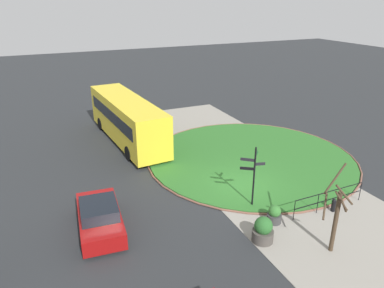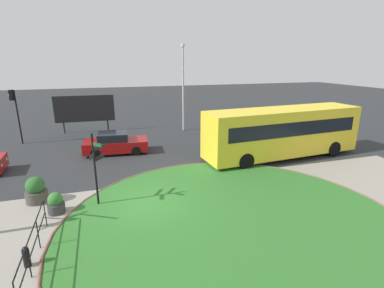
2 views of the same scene
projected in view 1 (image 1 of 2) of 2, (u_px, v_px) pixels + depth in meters
name	position (u px, v px, depth m)	size (l,w,h in m)	color
ground	(242.00, 186.00, 20.83)	(120.00, 120.00, 0.00)	#282B2D
sidewalk_paving	(269.00, 180.00, 21.53)	(32.00, 8.30, 0.02)	gray
grass_island	(251.00, 157.00, 24.46)	(13.62, 13.62, 0.10)	#2D6B28
grass_kerb_ring	(251.00, 157.00, 24.46)	(13.93, 13.93, 0.11)	brown
signpost_directional	(253.00, 172.00, 18.20)	(0.64, 1.13, 3.34)	black
bollard_foreground	(334.00, 205.00, 18.29)	(0.22, 0.22, 0.72)	black
railing_grass_edge	(329.00, 198.00, 18.28)	(0.09, 4.43, 1.10)	black
bus_yellow	(127.00, 119.00, 26.78)	(10.84, 3.23, 3.24)	yellow
car_far_lane	(100.00, 217.00, 16.73)	(4.43, 2.23, 1.46)	maroon
planter_near_signpost	(263.00, 231.00, 15.98)	(0.96, 0.96, 1.22)	#47423D
planter_kerbside	(274.00, 215.00, 17.36)	(0.70, 0.70, 0.93)	#383838
street_tree_bare	(336.00, 215.00, 14.90)	(1.30, 1.25, 3.92)	#423323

